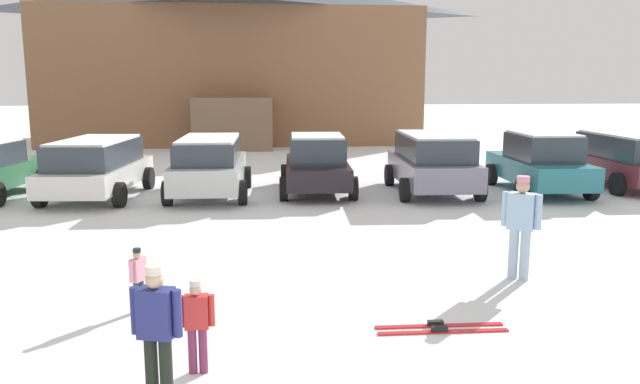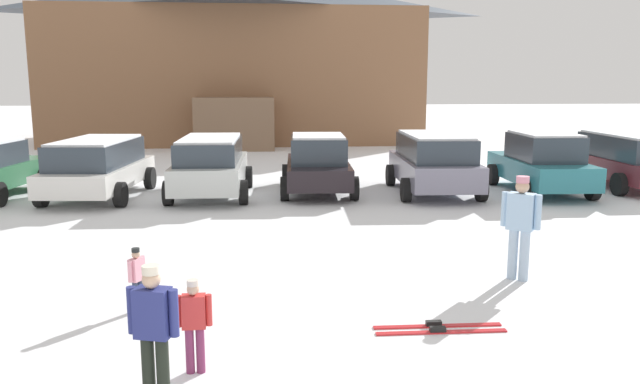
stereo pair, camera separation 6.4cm
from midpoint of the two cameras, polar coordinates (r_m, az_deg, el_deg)
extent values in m
cube|color=brown|center=(34.36, -7.54, 10.35)|extent=(18.60, 9.35, 6.65)
cube|color=brown|center=(29.00, -7.76, 6.20)|extent=(3.63, 1.86, 2.40)
cylinder|color=black|center=(19.90, -23.82, 1.14)|extent=(0.28, 0.66, 0.64)
cube|color=silver|center=(17.94, -19.44, 1.46)|extent=(2.22, 4.56, 0.58)
cube|color=#2D3842|center=(17.78, -19.65, 3.37)|extent=(1.91, 3.49, 0.65)
cube|color=white|center=(17.75, -19.72, 4.50)|extent=(1.79, 3.31, 0.06)
cylinder|color=black|center=(19.60, -20.83, 1.21)|extent=(0.27, 0.66, 0.64)
cylinder|color=black|center=(18.98, -15.19, 1.25)|extent=(0.27, 0.66, 0.64)
cylinder|color=black|center=(17.10, -24.05, -0.22)|extent=(0.27, 0.66, 0.64)
cylinder|color=black|center=(16.39, -17.67, -0.23)|extent=(0.27, 0.66, 0.64)
cube|color=silver|center=(17.38, -9.82, 1.79)|extent=(1.85, 4.27, 0.67)
cube|color=#2D3842|center=(17.21, -9.91, 3.80)|extent=(1.61, 3.25, 0.58)
cube|color=white|center=(17.18, -9.95, 4.86)|extent=(1.51, 3.08, 0.06)
cylinder|color=black|center=(18.83, -12.26, 1.31)|extent=(0.23, 0.64, 0.64)
cylinder|color=black|center=(18.65, -6.46, 1.39)|extent=(0.23, 0.64, 0.64)
cylinder|color=black|center=(16.28, -13.60, -0.10)|extent=(0.23, 0.64, 0.64)
cylinder|color=black|center=(16.06, -6.89, -0.02)|extent=(0.23, 0.64, 0.64)
cube|color=black|center=(17.69, -0.10, 1.92)|extent=(1.88, 4.10, 0.57)
cube|color=#2D3842|center=(17.42, -0.08, 3.90)|extent=(1.59, 2.16, 0.71)
cube|color=white|center=(17.38, -0.08, 5.16)|extent=(1.49, 2.05, 0.06)
cylinder|color=black|center=(18.96, -3.04, 1.59)|extent=(0.25, 0.65, 0.64)
cylinder|color=black|center=(19.03, 2.53, 1.62)|extent=(0.25, 0.65, 0.64)
cylinder|color=black|center=(16.49, -3.14, 0.30)|extent=(0.25, 0.65, 0.64)
cylinder|color=black|center=(16.57, 3.26, 0.35)|extent=(0.25, 0.65, 0.64)
cube|color=gray|center=(17.87, 10.40, 1.99)|extent=(2.03, 4.30, 0.67)
cube|color=#2D3842|center=(17.71, 10.53, 4.04)|extent=(1.77, 3.28, 0.64)
cube|color=white|center=(17.68, 10.57, 5.16)|extent=(1.65, 3.11, 0.06)
cylinder|color=black|center=(19.00, 6.56, 1.55)|extent=(0.25, 0.65, 0.64)
cylinder|color=black|center=(19.41, 12.40, 1.56)|extent=(0.25, 0.65, 0.64)
cylinder|color=black|center=(16.45, 7.98, 0.19)|extent=(0.25, 0.65, 0.64)
cylinder|color=black|center=(16.93, 14.65, 0.24)|extent=(0.25, 0.65, 0.64)
cube|color=teal|center=(18.79, 19.55, 1.91)|extent=(1.86, 4.24, 0.63)
cube|color=#2D3842|center=(18.52, 19.92, 3.86)|extent=(1.58, 2.23, 0.70)
cube|color=white|center=(18.49, 19.99, 5.04)|extent=(1.47, 2.11, 0.06)
cylinder|color=black|center=(19.71, 15.59, 1.55)|extent=(0.24, 0.65, 0.64)
cylinder|color=black|center=(20.37, 20.54, 1.55)|extent=(0.24, 0.65, 0.64)
cylinder|color=black|center=(17.30, 18.27, 0.27)|extent=(0.24, 0.65, 0.64)
cylinder|color=black|center=(18.05, 23.76, 0.31)|extent=(0.24, 0.65, 0.64)
cube|color=maroon|center=(20.68, 26.27, 2.06)|extent=(1.82, 4.41, 0.57)
cube|color=#2D3842|center=(20.54, 26.52, 3.72)|extent=(1.59, 3.36, 0.66)
cube|color=white|center=(20.51, 26.60, 4.71)|extent=(1.48, 3.19, 0.06)
cylinder|color=black|center=(21.46, 22.20, 1.84)|extent=(0.23, 0.64, 0.64)
cylinder|color=black|center=(22.36, 26.57, 1.83)|extent=(0.23, 0.64, 0.64)
cylinder|color=black|center=(19.08, 25.78, 0.64)|extent=(0.23, 0.64, 0.64)
cylinder|color=#A4BCD4|center=(10.41, 18.34, -5.53)|extent=(0.15, 0.15, 0.82)
cylinder|color=#A4BCD4|center=(10.45, 17.38, -5.41)|extent=(0.15, 0.15, 0.82)
cube|color=#A0C3E4|center=(10.27, 18.07, -1.70)|extent=(0.46, 0.43, 0.58)
cylinder|color=#A0C3E4|center=(10.21, 19.46, -1.76)|extent=(0.11, 0.11, 0.55)
cylinder|color=#A0C3E4|center=(10.33, 16.71, -1.48)|extent=(0.11, 0.11, 0.55)
sphere|color=tan|center=(10.20, 18.19, 0.47)|extent=(0.21, 0.21, 0.21)
cylinder|color=pink|center=(10.18, 18.23, 1.10)|extent=(0.20, 0.20, 0.10)
cylinder|color=#2A364B|center=(8.98, -16.30, -9.17)|extent=(0.08, 0.08, 0.44)
cylinder|color=#2A364B|center=(9.05, -15.92, -9.00)|extent=(0.08, 0.08, 0.44)
cube|color=pink|center=(8.90, -16.23, -6.81)|extent=(0.21, 0.25, 0.31)
cylinder|color=pink|center=(8.80, -16.78, -6.98)|extent=(0.06, 0.06, 0.29)
cylinder|color=pink|center=(9.00, -15.69, -6.54)|extent=(0.06, 0.06, 0.29)
sphere|color=tan|center=(8.85, -16.29, -5.50)|extent=(0.11, 0.11, 0.11)
cylinder|color=black|center=(8.83, -16.31, -5.12)|extent=(0.11, 0.11, 0.05)
cylinder|color=#792E54|center=(7.06, -10.61, -14.00)|extent=(0.09, 0.09, 0.51)
cylinder|color=#792E54|center=(7.07, -11.55, -14.00)|extent=(0.09, 0.09, 0.51)
cube|color=red|center=(6.90, -11.20, -10.66)|extent=(0.26, 0.16, 0.36)
cylinder|color=red|center=(6.89, -9.86, -10.58)|extent=(0.07, 0.07, 0.35)
cylinder|color=red|center=(6.91, -12.55, -10.59)|extent=(0.07, 0.07, 0.35)
sphere|color=tan|center=(6.82, -11.28, -8.71)|extent=(0.13, 0.13, 0.13)
cylinder|color=beige|center=(6.80, -11.30, -8.15)|extent=(0.13, 0.13, 0.06)
cylinder|color=black|center=(6.54, -15.13, -15.40)|extent=(0.13, 0.13, 0.69)
cylinder|color=black|center=(6.47, -13.88, -15.60)|extent=(0.13, 0.13, 0.69)
cube|color=navy|center=(6.28, -14.75, -10.63)|extent=(0.38, 0.29, 0.49)
cylinder|color=navy|center=(6.36, -16.53, -10.30)|extent=(0.09, 0.09, 0.46)
cylinder|color=navy|center=(6.18, -12.93, -10.74)|extent=(0.09, 0.09, 0.46)
sphere|color=tan|center=(6.17, -14.89, -7.73)|extent=(0.18, 0.18, 0.18)
cylinder|color=beige|center=(6.14, -14.93, -6.88)|extent=(0.17, 0.17, 0.08)
cube|color=red|center=(8.36, 10.91, -11.94)|extent=(1.67, 0.11, 0.02)
cube|color=black|center=(8.33, 10.58, -11.70)|extent=(0.20, 0.08, 0.06)
cube|color=red|center=(8.18, 11.28, -12.45)|extent=(1.67, 0.11, 0.02)
cube|color=black|center=(8.16, 10.94, -12.21)|extent=(0.20, 0.08, 0.06)
camera|label=1|loc=(0.03, -89.85, 0.03)|focal=35.00mm
camera|label=2|loc=(0.03, 90.15, -0.03)|focal=35.00mm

